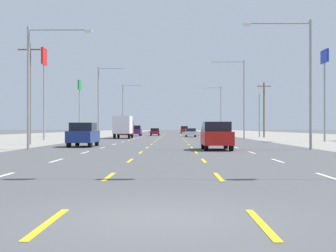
{
  "coord_description": "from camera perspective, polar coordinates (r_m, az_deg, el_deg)",
  "views": [
    {
      "loc": [
        0.31,
        -8.4,
        1.57
      ],
      "look_at": [
        -0.3,
        47.14,
        1.76
      ],
      "focal_mm": 51.68,
      "sensor_mm": 36.0,
      "label": 1
    }
  ],
  "objects": [
    {
      "name": "pole_sign_left_row_1",
      "position": [
        63.2,
        -14.41,
        6.34
      ],
      "size": [
        0.24,
        2.04,
        11.6
      ],
      "color": "gray",
      "rests_on": "ground"
    },
    {
      "name": "lane_markings",
      "position": [
        112.91,
        0.48,
        -0.99
      ],
      "size": [
        10.64,
        227.6,
        0.01
      ],
      "color": "white",
      "rests_on": "ground"
    },
    {
      "name": "sedan_inner_left_farther",
      "position": [
        95.8,
        -1.55,
        -0.68
      ],
      "size": [
        1.8,
        4.5,
        1.46
      ],
      "color": "maroon",
      "rests_on": "ground"
    },
    {
      "name": "signal_span_wire",
      "position": [
        15.77,
        0.12,
        13.42
      ],
      "size": [
        25.04,
        0.52,
        8.75
      ],
      "color": "brown",
      "rests_on": "ground"
    },
    {
      "name": "utility_pole_left_row_0",
      "position": [
        46.8,
        -16.02,
        3.91
      ],
      "size": [
        2.2,
        0.26,
        9.44
      ],
      "color": "brown",
      "rests_on": "ground"
    },
    {
      "name": "box_truck_far_left_mid",
      "position": [
        70.37,
        -5.29,
        0.02
      ],
      "size": [
        2.4,
        7.2,
        3.23
      ],
      "color": "red",
      "rests_on": "ground"
    },
    {
      "name": "lot_apron_left",
      "position": [
        78.52,
        -17.98,
        -1.33
      ],
      "size": [
        28.0,
        440.0,
        0.01
      ],
      "primitive_type": "cube",
      "color": "gray",
      "rests_on": "ground"
    },
    {
      "name": "suv_far_left_far",
      "position": [
        92.44,
        -3.8,
        -0.53
      ],
      "size": [
        1.98,
        4.9,
        1.98
      ],
      "color": "#4C196B",
      "rests_on": "ground"
    },
    {
      "name": "suv_far_left_near",
      "position": [
        40.37,
        -9.95,
        -0.97
      ],
      "size": [
        1.98,
        4.9,
        1.98
      ],
      "color": "navy",
      "rests_on": "ground"
    },
    {
      "name": "suv_far_right_farthest",
      "position": [
        99.17,
        4.57,
        -0.51
      ],
      "size": [
        1.98,
        4.9,
        1.98
      ],
      "color": "red",
      "rests_on": "ground"
    },
    {
      "name": "ground_plane",
      "position": [
        74.41,
        0.39,
        -1.41
      ],
      "size": [
        572.0,
        572.0,
        0.0
      ],
      "primitive_type": "plane",
      "color": "#4C4C4F"
    },
    {
      "name": "streetlight_left_row_0",
      "position": [
        36.24,
        -15.32,
        5.65
      ],
      "size": [
        4.71,
        0.26,
        8.88
      ],
      "color": "gray",
      "rests_on": "ground"
    },
    {
      "name": "streetlight_left_row_1",
      "position": [
        68.07,
        -7.91,
        3.37
      ],
      "size": [
        3.86,
        0.26,
        10.11
      ],
      "color": "gray",
      "rests_on": "ground"
    },
    {
      "name": "suv_inner_right_nearest",
      "position": [
        34.28,
        5.73,
        -1.11
      ],
      "size": [
        1.98,
        4.9,
        1.98
      ],
      "color": "red",
      "rests_on": "ground"
    },
    {
      "name": "pole_sign_right_row_1",
      "position": [
        57.29,
        17.99,
        6.04
      ],
      "size": [
        0.24,
        2.29,
        10.31
      ],
      "color": "gray",
      "rests_on": "ground"
    },
    {
      "name": "streetlight_left_row_2",
      "position": [
        100.31,
        -5.13,
        2.39
      ],
      "size": [
        4.2,
        0.26,
        10.6
      ],
      "color": "gray",
      "rests_on": "ground"
    },
    {
      "name": "pole_sign_left_row_2",
      "position": [
        86.62,
        -10.39,
        3.75
      ],
      "size": [
        0.24,
        2.18,
        9.92
      ],
      "color": "gray",
      "rests_on": "ground"
    },
    {
      "name": "suv_inner_right_distant_a",
      "position": [
        130.7,
        1.93,
        -0.43
      ],
      "size": [
        1.98,
        4.9,
        1.98
      ],
      "color": "red",
      "rests_on": "ground"
    },
    {
      "name": "streetlight_right_row_2",
      "position": [
        100.24,
        6.08,
        2.2
      ],
      "size": [
        3.65,
        0.26,
        10.09
      ],
      "color": "gray",
      "rests_on": "ground"
    },
    {
      "name": "pole_sign_right_row_2",
      "position": [
        82.37,
        10.73,
        3.67
      ],
      "size": [
        0.24,
        2.63,
        9.09
      ],
      "color": "gray",
      "rests_on": "ground"
    },
    {
      "name": "utility_pole_right_row_1",
      "position": [
        78.2,
        11.25,
        2.01
      ],
      "size": [
        2.2,
        0.26,
        8.76
      ],
      "color": "brown",
      "rests_on": "ground"
    },
    {
      "name": "streetlight_right_row_1",
      "position": [
        68.0,
        8.58,
        3.84
      ],
      "size": [
        4.68,
        0.26,
        10.99
      ],
      "color": "gray",
      "rests_on": "ground"
    },
    {
      "name": "streetlight_right_row_0",
      "position": [
        36.09,
        15.61,
        6.07
      ],
      "size": [
        4.92,
        0.26,
        9.31
      ],
      "color": "gray",
      "rests_on": "ground"
    },
    {
      "name": "lot_apron_right",
      "position": [
        78.32,
        18.82,
        -1.33
      ],
      "size": [
        28.0,
        440.0,
        0.01
      ],
      "primitive_type": "cube",
      "color": "gray",
      "rests_on": "ground"
    },
    {
      "name": "sedan_inner_right_midfar",
      "position": [
        82.47,
        2.7,
        -0.76
      ],
      "size": [
        1.8,
        4.5,
        1.46
      ],
      "color": "silver",
      "rests_on": "ground"
    }
  ]
}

